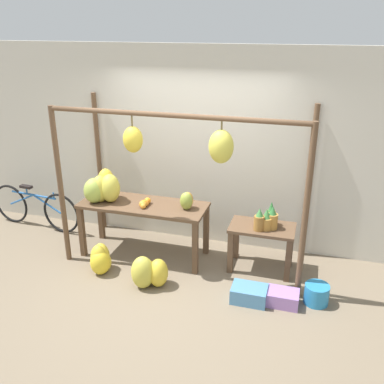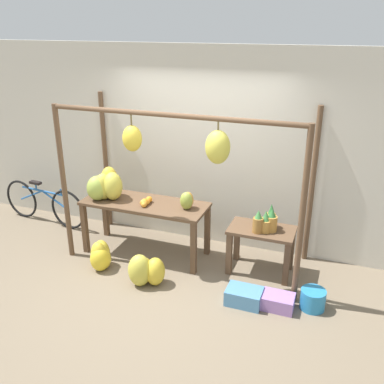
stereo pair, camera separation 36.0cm
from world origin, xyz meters
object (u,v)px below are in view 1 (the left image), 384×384
at_px(orange_pile, 144,203).
at_px(banana_pile_ground_left, 100,260).
at_px(banana_pile_ground_right, 149,272).
at_px(fruit_crate_white, 249,294).
at_px(pineapple_cluster, 267,219).
at_px(blue_bucket, 317,294).
at_px(banana_pile_on_table, 103,188).
at_px(fruit_crate_purple, 282,298).
at_px(papaya_pile, 187,201).
at_px(parked_bicycle, 35,207).

distance_m(orange_pile, banana_pile_ground_left, 0.93).
bearing_deg(banana_pile_ground_right, banana_pile_ground_left, 171.26).
bearing_deg(orange_pile, fruit_crate_white, -21.13).
bearing_deg(pineapple_cluster, blue_bucket, -37.99).
bearing_deg(banana_pile_on_table, fruit_crate_purple, -12.54).
bearing_deg(papaya_pile, fruit_crate_purple, -24.89).
relative_size(blue_bucket, fruit_crate_purple, 0.77).
bearing_deg(banana_pile_on_table, orange_pile, -1.62).
xyz_separation_m(orange_pile, blue_bucket, (2.29, -0.41, -0.70)).
distance_m(banana_pile_on_table, orange_pile, 0.63).
xyz_separation_m(parked_bicycle, fruit_crate_purple, (3.94, -0.93, -0.26)).
height_order(banana_pile_ground_right, papaya_pile, papaya_pile).
distance_m(parked_bicycle, papaya_pile, 2.67).
bearing_deg(parked_bicycle, orange_pile, -10.68).
distance_m(orange_pile, pineapple_cluster, 1.62).
distance_m(blue_bucket, parked_bicycle, 4.39).
distance_m(blue_bucket, fruit_crate_purple, 0.40).
xyz_separation_m(banana_pile_ground_right, fruit_crate_white, (1.24, 0.04, -0.10)).
height_order(banana_pile_ground_right, fruit_crate_white, banana_pile_ground_right).
xyz_separation_m(banana_pile_ground_right, blue_bucket, (2.00, 0.22, -0.07)).
bearing_deg(banana_pile_ground_left, fruit_crate_purple, -0.59).
distance_m(banana_pile_ground_right, parked_bicycle, 2.53).
xyz_separation_m(pineapple_cluster, fruit_crate_purple, (0.30, -0.66, -0.67)).
bearing_deg(parked_bicycle, banana_pile_ground_left, -29.43).
distance_m(fruit_crate_white, fruit_crate_purple, 0.38).
height_order(banana_pile_ground_left, fruit_crate_white, banana_pile_ground_left).
bearing_deg(orange_pile, papaya_pile, 8.34).
distance_m(pineapple_cluster, fruit_crate_purple, 0.99).
bearing_deg(blue_bucket, banana_pile_ground_right, -173.67).
bearing_deg(papaya_pile, pineapple_cluster, 2.11).
relative_size(fruit_crate_white, parked_bicycle, 0.25).
bearing_deg(fruit_crate_white, papaya_pile, 145.14).
xyz_separation_m(banana_pile_ground_right, fruit_crate_purple, (1.62, 0.09, -0.11)).
relative_size(banana_pile_on_table, banana_pile_ground_right, 1.17).
height_order(banana_pile_on_table, banana_pile_ground_right, banana_pile_on_table).
bearing_deg(pineapple_cluster, banana_pile_on_table, -177.32).
xyz_separation_m(banana_pile_ground_left, parked_bicycle, (-1.60, 0.90, 0.16)).
distance_m(orange_pile, papaya_pile, 0.57).
xyz_separation_m(fruit_crate_white, papaya_pile, (-0.97, 0.67, 0.80)).
distance_m(orange_pile, fruit_crate_white, 1.79).
xyz_separation_m(banana_pile_ground_left, banana_pile_ground_right, (0.72, -0.11, 0.01)).
height_order(orange_pile, parked_bicycle, orange_pile).
distance_m(banana_pile_on_table, banana_pile_ground_left, 0.97).
distance_m(banana_pile_ground_left, parked_bicycle, 1.84).
bearing_deg(banana_pile_ground_left, papaya_pile, 31.19).
distance_m(orange_pile, parked_bicycle, 2.12).
distance_m(pineapple_cluster, banana_pile_ground_right, 1.62).
relative_size(orange_pile, pineapple_cluster, 0.79).
bearing_deg(pineapple_cluster, orange_pile, -175.70).
distance_m(banana_pile_ground_left, fruit_crate_white, 1.96).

